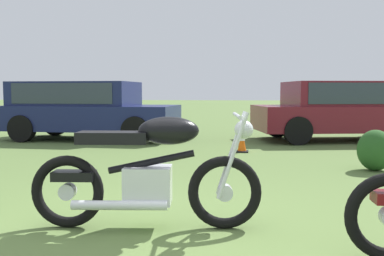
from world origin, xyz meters
TOP-DOWN VIEW (x-y plane):
  - ground_plane at (0.00, 0.00)m, footprint 120.00×120.00m
  - motorcycle_black at (0.07, 0.27)m, footprint 2.00×0.67m
  - car_navy at (-3.22, 7.07)m, footprint 4.25×2.00m
  - car_burgundy at (3.00, 7.70)m, footprint 4.37×2.67m
  - shrub_low at (2.78, 3.48)m, footprint 0.53×0.53m
  - traffic_cone at (0.74, 5.24)m, footprint 0.25×0.25m

SIDE VIEW (x-z plane):
  - ground_plane at x=0.00m, z-range 0.00..0.00m
  - traffic_cone at x=0.74m, z-range -0.02..0.46m
  - shrub_low at x=2.78m, z-range 0.00..0.62m
  - motorcycle_black at x=0.07m, z-range -0.02..1.00m
  - car_burgundy at x=3.00m, z-range 0.08..1.51m
  - car_navy at x=-3.22m, z-range 0.12..1.55m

